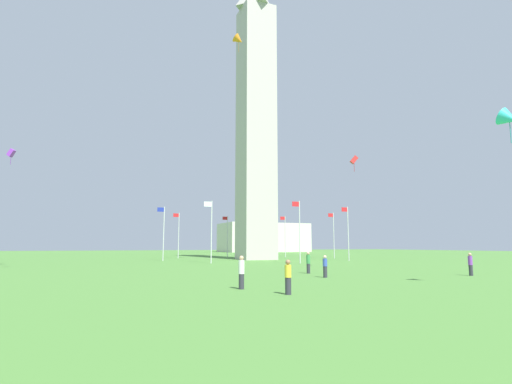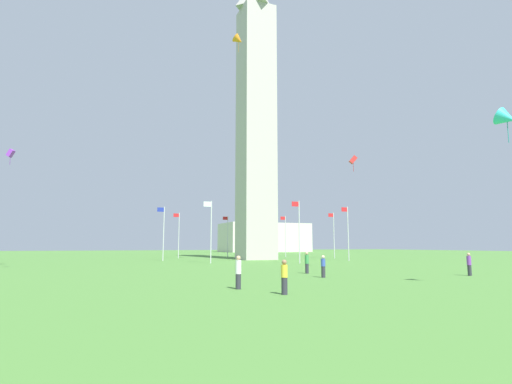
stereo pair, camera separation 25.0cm
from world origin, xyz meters
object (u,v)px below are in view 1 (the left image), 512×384
flagpole_ne (211,229)px  kite_purple_box (11,153)px  flagpole_s (333,233)px  obelisk_monument (256,113)px  person_purple_shirt (470,264)px  person_yellow_shirt (288,277)px  flagpole_nw (178,233)px  flagpole_sw (285,234)px  kite_red_box (354,160)px  person_white_shirt (241,272)px  person_green_shirt (308,263)px  kite_orange_delta (239,40)px  flagpole_e (299,229)px  flagpole_w (227,234)px  flagpole_se (348,231)px  person_blue_shirt (325,267)px  kite_cyan_delta (509,119)px  distant_building (263,238)px  flagpole_n (163,231)px

flagpole_ne → kite_purple_box: bearing=18.5°
flagpole_s → obelisk_monument: bearing=-0.0°
person_purple_shirt → person_yellow_shirt: size_ratio=1.06×
obelisk_monument → flagpole_nw: bearing=-44.8°
flagpole_sw → kite_red_box: kite_red_box is taller
person_white_shirt → person_yellow_shirt: size_ratio=1.08×
person_green_shirt → kite_orange_delta: kite_orange_delta is taller
flagpole_e → flagpole_w: 29.99m
flagpole_se → person_blue_shirt: flagpole_se is taller
flagpole_e → kite_purple_box: (32.42, 2.91, 6.58)m
flagpole_sw → person_yellow_shirt: flagpole_sw is taller
flagpole_ne → person_blue_shirt: bearing=93.3°
flagpole_se → flagpole_s: 11.48m
kite_cyan_delta → distant_building: size_ratio=0.07×
person_blue_shirt → person_white_shirt: bearing=115.5°
flagpole_n → person_white_shirt: 40.95m
flagpole_nw → obelisk_monument: bearing=135.2°
flagpole_w → kite_red_box: kite_red_box is taller
flagpole_e → distant_building: 90.21m
flagpole_se → flagpole_nw: bearing=-45.0°
kite_red_box → kite_cyan_delta: size_ratio=0.81×
flagpole_sw → person_purple_shirt: (8.42, 49.06, -3.57)m
flagpole_w → kite_purple_box: size_ratio=5.28×
flagpole_s → flagpole_nw: bearing=-22.5°
flagpole_s → person_green_shirt: bearing=53.7°
flagpole_w → person_green_shirt: (8.18, 46.60, -3.56)m
flagpole_sw → kite_purple_box: 52.03m
flagpole_nw → kite_orange_delta: 34.22m
person_yellow_shirt → person_white_shirt: bearing=49.2°
flagpole_ne → person_yellow_shirt: flagpole_ne is taller
flagpole_s → person_green_shirt: (23.17, 31.60, -3.56)m
obelisk_monument → kite_red_box: size_ratio=29.41×
kite_orange_delta → distant_building: (-36.88, -76.27, -28.62)m
flagpole_n → person_white_shirt: (2.46, 40.72, -3.56)m
flagpole_w → person_blue_shirt: flagpole_w is taller
flagpole_se → flagpole_nw: (21.21, -21.21, 0.00)m
flagpole_sw → flagpole_w: (10.60, -4.39, 0.00)m
flagpole_nw → person_yellow_shirt: 54.78m
person_green_shirt → kite_purple_box: size_ratio=1.15×
flagpole_w → person_yellow_shirt: (16.21, 58.77, -3.63)m
flagpole_ne → flagpole_w: same height
person_green_shirt → kite_orange_delta: bearing=13.0°
person_yellow_shirt → flagpole_nw: bearing=21.1°
person_white_shirt → person_purple_shirt: size_ratio=1.01×
flagpole_nw → kite_red_box: size_ratio=4.81×
flagpole_e → kite_cyan_delta: bearing=83.4°
flagpole_sw → flagpole_e: bearing=67.5°
kite_red_box → distant_building: kite_red_box is taller
flagpole_n → kite_orange_delta: bearing=144.8°
flagpole_ne → flagpole_se: same height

